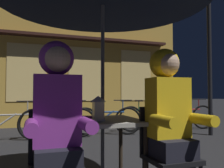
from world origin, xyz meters
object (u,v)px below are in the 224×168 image
bicycle_second (7,125)px  person_left_hooded (57,113)px  lantern (98,108)px  bicycle_third (58,122)px  cafe_table (103,130)px  street_lamp (209,22)px  chair_left (56,160)px  chair_right (166,150)px  bicycle_furthest (186,117)px  bicycle_fourth (107,120)px  book (92,117)px  bicycle_fifth (149,118)px  person_right_hooded (169,110)px

bicycle_second → person_left_hooded: bearing=-79.9°
lantern → bicycle_third: lantern is taller
cafe_table → street_lamp: (3.39, 2.32, 2.08)m
lantern → chair_left: lantern is taller
cafe_table → chair_left: chair_left is taller
bicycle_third → chair_right: bearing=-80.9°
chair_left → person_left_hooded: bearing=-90.0°
chair_right → bicycle_furthest: bearing=51.2°
bicycle_fourth → person_left_hooded: bearing=-113.3°
book → bicycle_fourth: bearing=83.8°
street_lamp → bicycle_second: bearing=170.0°
bicycle_second → book: bicycle_second is taller
street_lamp → lantern: bearing=-145.1°
lantern → chair_right: (0.55, -0.27, -0.37)m
cafe_table → lantern: lantern is taller
chair_left → cafe_table: bearing=37.5°
bicycle_second → book: size_ratio=8.40×
street_lamp → bicycle_furthest: 2.54m
chair_right → person_left_hooded: 1.03m
chair_right → bicycle_second: (-1.59, 3.48, -0.14)m
cafe_table → chair_left: 0.62m
chair_right → bicycle_fourth: chair_right is taller
bicycle_fourth → chair_left: bearing=-113.6°
chair_left → bicycle_fourth: chair_left is taller
lantern → bicycle_furthest: lantern is taller
chair_left → book: 0.67m
chair_right → bicycle_furthest: (2.90, 3.61, -0.14)m
street_lamp → bicycle_fifth: street_lamp is taller
bicycle_fourth → bicycle_fifth: same height
street_lamp → bicycle_fifth: bearing=135.8°
bicycle_fifth → book: bearing=-126.1°
bicycle_second → book: 3.21m
bicycle_fourth → lantern: bearing=-109.2°
lantern → person_right_hooded: size_ratio=0.17×
cafe_table → person_right_hooded: 0.67m
chair_left → bicycle_fourth: (1.53, 3.51, -0.14)m
person_left_hooded → person_right_hooded: (0.96, 0.00, 0.00)m
chair_right → street_lamp: street_lamp is taller
book → person_right_hooded: bearing=-28.8°
chair_left → street_lamp: 5.21m
bicycle_fourth → bicycle_fifth: bearing=10.4°
person_right_hooded → book: size_ratio=7.00×
street_lamp → bicycle_second: 5.14m
person_left_hooded → street_lamp: bearing=35.4°
bicycle_fourth → bicycle_fifth: (1.25, 0.23, 0.00)m
chair_right → book: size_ratio=4.35×
bicycle_furthest → chair_right: bearing=-128.8°
chair_left → bicycle_second: 3.54m
lantern → book: 0.22m
bicycle_fourth → bicycle_furthest: (2.33, 0.10, 0.00)m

